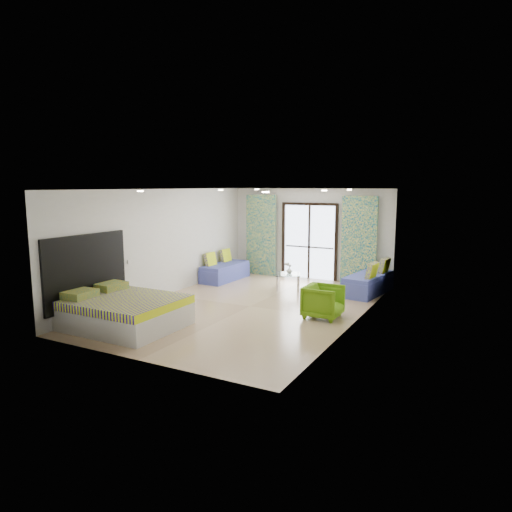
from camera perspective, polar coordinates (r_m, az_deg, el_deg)
The scene contains 24 objects.
floor at distance 10.67m, azimuth -0.75°, elevation -6.31°, with size 5.00×7.50×0.01m, color tan, non-canonical shape.
ceiling at distance 10.30m, azimuth -0.78°, elevation 8.35°, with size 5.00×7.50×0.01m, color silver, non-canonical shape.
wall_back at distance 13.79m, azimuth 6.73°, elevation 2.78°, with size 5.00×0.01×2.70m, color silver, non-canonical shape.
wall_front at distance 7.38m, azimuth -14.87°, elevation -2.68°, with size 5.00×0.01×2.70m, color silver, non-canonical shape.
wall_left at distance 11.79m, azimuth -11.49°, elevation 1.65°, with size 0.01×7.50×2.70m, color silver, non-canonical shape.
wall_right at distance 9.47m, azimuth 12.63°, elevation -0.10°, with size 0.01×7.50×2.70m, color silver, non-canonical shape.
balcony_door at distance 13.77m, azimuth 6.68°, elevation 2.38°, with size 1.76×0.08×2.28m.
balcony_rail at distance 13.81m, azimuth 6.67°, elevation 1.12°, with size 1.52×0.03×0.04m, color #595451.
curtain_left at distance 14.26m, azimuth 0.64°, elevation 2.63°, with size 1.00×0.10×2.50m, color silver.
curtain_right at distance 13.15m, azimuth 12.75°, elevation 1.89°, with size 1.00×0.10×2.50m, color silver.
downlight_a at distance 9.47m, azimuth -14.25°, elevation 7.86°, with size 0.12×0.12×0.02m, color #FFE0B2.
downlight_b at distance 7.88m, azimuth 1.21°, elevation 7.99°, with size 0.12×0.12×0.02m, color #FFE0B2.
downlight_c at distance 11.87m, azimuth -4.44°, elevation 8.24°, with size 0.12×0.12×0.02m, color #FFE0B2.
downlight_d at distance 10.65m, azimuth 8.55°, elevation 8.10°, with size 0.12×0.12×0.02m, color #FFE0B2.
downlight_e at distance 13.61m, azimuth 0.11°, elevation 8.33°, with size 0.12×0.12×0.02m, color #FFE0B2.
downlight_f at distance 12.55m, azimuth 11.61°, elevation 8.11°, with size 0.12×0.12×0.02m, color #FFE0B2.
headboard at distance 10.01m, azimuth -20.43°, elevation -1.72°, with size 0.06×2.10×1.50m, color black.
switch_plate at distance 10.87m, azimuth -15.56°, elevation -0.69°, with size 0.02×0.10×0.10m, color silver.
bed at distance 9.47m, azimuth -16.20°, elevation -6.67°, with size 2.15×1.76×0.74m.
daybed_left at distance 13.59m, azimuth -3.95°, elevation -1.88°, with size 0.72×1.77×0.87m.
daybed_right at distance 12.21m, azimuth 13.93°, elevation -3.28°, with size 0.96×1.92×0.91m.
coffee_table at distance 12.34m, azimuth 4.00°, elevation -2.43°, with size 0.86×0.86×0.75m.
vase at distance 12.37m, azimuth 4.19°, elevation -1.81°, with size 0.16×0.17×0.16m, color white.
armchair at distance 9.80m, azimuth 8.41°, elevation -5.46°, with size 0.75×0.70×0.77m, color #599012.
Camera 1 is at (4.93, -9.04, 2.78)m, focal length 32.00 mm.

